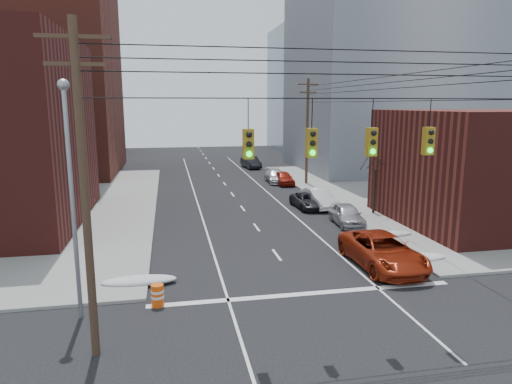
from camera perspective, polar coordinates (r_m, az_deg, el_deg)
name	(u,v)px	position (r m, az deg, el deg)	size (l,w,h in m)	color
ground	(366,377)	(15.78, 13.61, -21.59)	(160.00, 160.00, 0.00)	black
sidewalk_ne	(506,189)	(51.67, 28.74, 0.28)	(40.00, 40.00, 0.15)	gray
building_brick_tall	(6,47)	(63.05, -28.76, 15.63)	(24.00, 20.00, 30.00)	maroon
building_brick_far	(50,118)	(88.38, -24.39, 8.40)	(22.00, 18.00, 12.00)	#531C18
building_office	(386,72)	(62.69, 15.97, 14.26)	(22.00, 20.00, 25.00)	gray
building_glass	(330,90)	(87.31, 9.28, 12.48)	(20.00, 18.00, 22.00)	gray
building_storefront	(511,167)	(37.05, 29.27, 2.69)	(16.00, 12.00, 8.00)	#531C18
utility_pole_left	(84,188)	(15.47, -20.67, 0.46)	(2.20, 0.28, 11.00)	#473323
utility_pole_far	(307,130)	(48.27, 6.42, 7.74)	(2.20, 0.28, 11.00)	#473323
traffic_signals	(342,141)	(16.17, 10.70, 6.34)	(17.00, 0.42, 2.02)	black
street_light	(71,181)	(18.61, -22.15, 1.25)	(0.44, 0.44, 9.32)	gray
bare_tree	(374,185)	(36.05, 14.58, 0.85)	(2.09, 2.20, 4.93)	black
snow_nw	(139,281)	(22.61, -14.38, -10.69)	(3.50, 1.08, 0.42)	silver
snow_ne	(420,258)	(26.56, 19.81, -7.73)	(3.00, 1.08, 0.42)	silver
snow_east_far	(382,235)	(30.32, 15.49, -5.17)	(4.00, 1.08, 0.42)	silver
red_pickup	(383,251)	(24.94, 15.55, -7.11)	(2.84, 6.17, 1.71)	maroon
parked_car_a	(347,215)	(32.84, 11.29, -2.78)	(1.76, 4.38, 1.49)	#B6B5BA
parked_car_b	(319,198)	(37.97, 7.88, -0.77)	(1.65, 4.74, 1.56)	white
parked_car_c	(308,201)	(37.64, 6.52, -1.10)	(2.04, 4.43, 1.23)	black
parked_car_d	(276,176)	(49.78, 2.48, 2.00)	(1.94, 4.78, 1.39)	silver
parked_car_e	(284,178)	(48.42, 3.47, 1.75)	(1.66, 4.14, 1.41)	maroon
parked_car_f	(251,162)	(61.12, -0.66, 3.76)	(1.67, 4.79, 1.58)	black
lot_car_a	(43,202)	(39.29, -25.07, -1.13)	(1.60, 4.60, 1.52)	silver
lot_car_b	(66,199)	(40.34, -22.68, -0.85)	(2.06, 4.46, 1.24)	#B7B8BC
lot_car_d	(26,193)	(44.29, -26.76, -0.17)	(1.51, 3.75, 1.28)	#A6A6AB
construction_barrel	(157,295)	(20.15, -12.21, -12.48)	(0.58, 0.58, 0.95)	#EE4F0C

